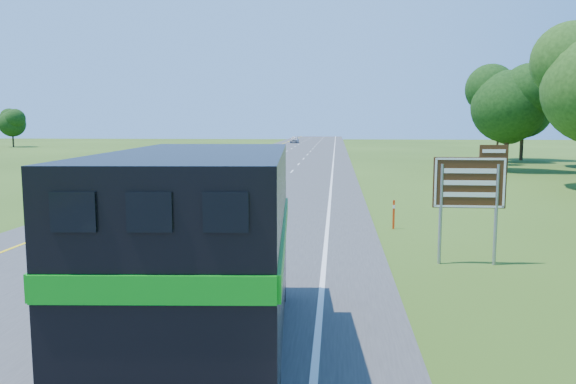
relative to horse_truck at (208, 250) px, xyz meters
name	(u,v)px	position (x,y,z in m)	size (l,w,h in m)	color
road	(276,169)	(-3.55, 44.03, -2.12)	(15.00, 260.00, 0.04)	#38383A
lane_markings	(276,168)	(-3.55, 44.03, -2.09)	(11.15, 260.00, 0.01)	yellow
horse_truck	(208,250)	(0.00, 0.00, 0.00)	(3.39, 9.03, 3.92)	black
white_suv	(209,174)	(-6.63, 28.93, -1.29)	(2.68, 5.82, 1.62)	silver
far_car	(294,139)	(-6.96, 113.81, -1.35)	(1.77, 4.41, 1.50)	#B8B8BF
exit_sign	(471,187)	(6.45, 7.91, 0.30)	(2.22, 0.11, 3.75)	gray
delineator	(394,214)	(4.71, 13.71, -1.48)	(0.10, 0.06, 1.22)	red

